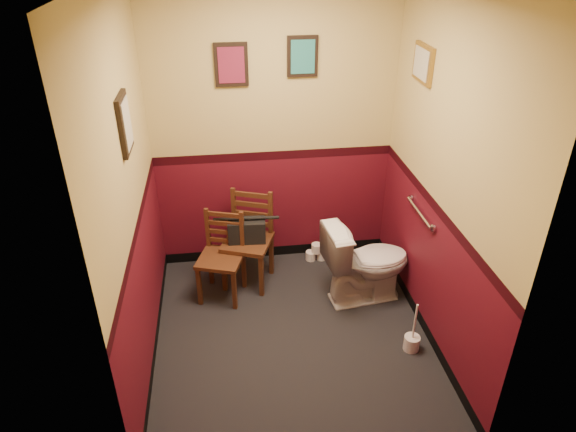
% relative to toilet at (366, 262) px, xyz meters
% --- Properties ---
extents(floor, '(2.20, 2.40, 0.00)m').
position_rel_toilet_xyz_m(floor, '(-0.72, -0.42, -0.38)').
color(floor, black).
rests_on(floor, ground).
extents(wall_back, '(2.20, 0.00, 2.70)m').
position_rel_toilet_xyz_m(wall_back, '(-0.72, 0.78, 0.97)').
color(wall_back, '#4F0C19').
rests_on(wall_back, ground).
extents(wall_front, '(2.20, 0.00, 2.70)m').
position_rel_toilet_xyz_m(wall_front, '(-0.72, -1.62, 0.97)').
color(wall_front, '#4F0C19').
rests_on(wall_front, ground).
extents(wall_left, '(0.00, 2.40, 2.70)m').
position_rel_toilet_xyz_m(wall_left, '(-1.82, -0.42, 0.97)').
color(wall_left, '#4F0C19').
rests_on(wall_left, ground).
extents(wall_right, '(0.00, 2.40, 2.70)m').
position_rel_toilet_xyz_m(wall_right, '(0.38, -0.42, 0.97)').
color(wall_right, '#4F0C19').
rests_on(wall_right, ground).
extents(grab_bar, '(0.05, 0.56, 0.06)m').
position_rel_toilet_xyz_m(grab_bar, '(0.35, -0.17, 0.57)').
color(grab_bar, silver).
rests_on(grab_bar, wall_right).
extents(framed_print_back_a, '(0.28, 0.04, 0.36)m').
position_rel_toilet_xyz_m(framed_print_back_a, '(-1.07, 0.76, 1.57)').
color(framed_print_back_a, black).
rests_on(framed_print_back_a, wall_back).
extents(framed_print_back_b, '(0.26, 0.04, 0.34)m').
position_rel_toilet_xyz_m(framed_print_back_b, '(-0.47, 0.76, 1.62)').
color(framed_print_back_b, black).
rests_on(framed_print_back_b, wall_back).
extents(framed_print_left, '(0.04, 0.30, 0.38)m').
position_rel_toilet_xyz_m(framed_print_left, '(-1.80, -0.32, 1.47)').
color(framed_print_left, black).
rests_on(framed_print_left, wall_left).
extents(framed_print_right, '(0.04, 0.34, 0.28)m').
position_rel_toilet_xyz_m(framed_print_right, '(0.36, 0.18, 1.67)').
color(framed_print_right, olive).
rests_on(framed_print_right, wall_right).
extents(toilet, '(0.82, 0.52, 0.75)m').
position_rel_toilet_xyz_m(toilet, '(0.00, 0.00, 0.00)').
color(toilet, white).
rests_on(toilet, floor).
extents(toilet_brush, '(0.13, 0.13, 0.45)m').
position_rel_toilet_xyz_m(toilet_brush, '(0.20, -0.70, -0.30)').
color(toilet_brush, silver).
rests_on(toilet_brush, floor).
extents(chair_left, '(0.47, 0.47, 0.80)m').
position_rel_toilet_xyz_m(chair_left, '(-1.26, 0.23, 0.02)').
color(chair_left, '#472615').
rests_on(chair_left, floor).
extents(chair_right, '(0.53, 0.53, 0.88)m').
position_rel_toilet_xyz_m(chair_right, '(-1.01, 0.41, 0.06)').
color(chair_right, '#472615').
rests_on(chair_right, floor).
extents(handbag, '(0.34, 0.19, 0.24)m').
position_rel_toilet_xyz_m(handbag, '(-1.02, 0.37, 0.19)').
color(handbag, black).
rests_on(handbag, chair_right).
extents(tp_stack, '(0.21, 0.11, 0.18)m').
position_rel_toilet_xyz_m(tp_stack, '(-0.32, 0.65, -0.30)').
color(tp_stack, silver).
rests_on(tp_stack, floor).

